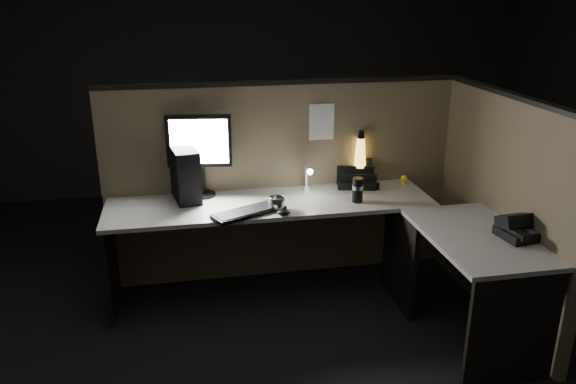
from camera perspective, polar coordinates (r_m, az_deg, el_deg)
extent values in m
plane|color=black|center=(3.81, 2.17, -14.39)|extent=(6.00, 6.00, 0.00)
plane|color=#282623|center=(6.16, -4.12, 12.42)|extent=(6.00, 0.00, 6.00)
cube|color=#6C6344|center=(4.29, -0.51, 0.93)|extent=(2.66, 0.06, 1.50)
cube|color=#6C6344|center=(4.02, 20.77, -1.72)|extent=(0.06, 1.66, 1.50)
cube|color=#B2AFA8|center=(3.97, -1.76, -1.19)|extent=(2.30, 0.60, 0.03)
cube|color=#B2AFA8|center=(3.64, 18.65, -4.34)|extent=(0.60, 1.00, 0.03)
cube|color=black|center=(4.11, -17.57, -6.97)|extent=(0.03, 0.55, 0.70)
cube|color=black|center=(3.45, 21.87, -13.05)|extent=(0.55, 0.03, 0.70)
cube|color=black|center=(4.08, 11.24, -6.62)|extent=(0.03, 0.55, 0.70)
cube|color=black|center=(4.03, -10.45, 1.85)|extent=(0.22, 0.38, 0.38)
cylinder|color=black|center=(4.13, -8.73, -0.25)|extent=(0.20, 0.20, 0.02)
cube|color=black|center=(4.11, -8.83, 1.39)|extent=(0.06, 0.05, 0.22)
cube|color=black|center=(4.02, -9.04, 5.13)|extent=(0.46, 0.10, 0.37)
cube|color=white|center=(4.01, -9.02, 5.06)|extent=(0.40, 0.06, 0.32)
cube|color=black|center=(3.76, -4.01, -2.03)|extent=(0.53, 0.36, 0.02)
ellipsoid|color=black|center=(3.73, -0.43, -2.09)|extent=(0.10, 0.08, 0.03)
cube|color=white|center=(4.16, 1.86, 0.25)|extent=(0.04, 0.05, 0.03)
cylinder|color=white|center=(4.13, 1.87, 1.53)|extent=(0.01, 0.01, 0.17)
cylinder|color=white|center=(4.06, 2.06, 2.41)|extent=(0.01, 0.11, 0.01)
sphere|color=white|center=(4.00, 2.27, 2.07)|extent=(0.04, 0.04, 0.04)
cube|color=black|center=(4.32, 6.92, 1.04)|extent=(0.33, 0.31, 0.06)
cube|color=black|center=(4.27, 7.11, 1.44)|extent=(0.28, 0.08, 0.10)
cube|color=black|center=(4.37, 6.64, 2.52)|extent=(0.28, 0.08, 0.19)
cone|color=black|center=(4.36, 7.26, 1.72)|extent=(0.11, 0.11, 0.13)
cone|color=#FAB741|center=(4.30, 7.36, 3.98)|extent=(0.09, 0.09, 0.23)
sphere|color=brown|center=(4.32, 7.32, 3.07)|extent=(0.05, 0.05, 0.05)
sphere|color=brown|center=(4.30, 7.37, 4.11)|extent=(0.03, 0.03, 0.03)
cone|color=black|center=(4.27, 7.45, 5.83)|extent=(0.06, 0.06, 0.06)
cylinder|color=black|center=(3.96, 7.09, 0.21)|extent=(0.08, 0.08, 0.18)
imported|color=#B8B8BF|center=(3.80, -1.15, -1.18)|extent=(0.13, 0.13, 0.09)
sphere|color=yellow|center=(4.41, 11.69, 1.35)|extent=(0.05, 0.05, 0.05)
cube|color=white|center=(4.19, 3.43, 7.11)|extent=(0.19, 0.00, 0.27)
cube|color=black|center=(3.68, 22.63, -3.87)|extent=(0.28, 0.25, 0.06)
cube|color=black|center=(3.68, 22.40, -2.66)|extent=(0.27, 0.18, 0.12)
cube|color=black|center=(3.58, 22.13, -3.85)|extent=(0.08, 0.19, 0.04)
cube|color=#3F3F42|center=(3.67, 23.70, -3.54)|extent=(0.12, 0.12, 0.00)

